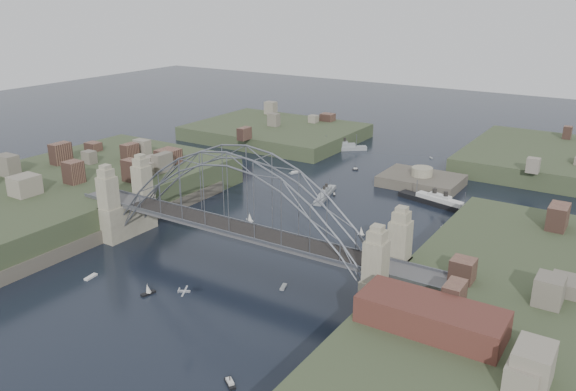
# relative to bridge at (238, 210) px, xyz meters

# --- Properties ---
(ground) EXTENTS (500.00, 500.00, 0.00)m
(ground) POSITION_rel_bridge_xyz_m (0.00, 0.00, -12.32)
(ground) COLOR black
(ground) RESTS_ON ground
(bridge) EXTENTS (84.00, 13.80, 24.60)m
(bridge) POSITION_rel_bridge_xyz_m (0.00, 0.00, 0.00)
(bridge) COLOR #515154
(bridge) RESTS_ON ground
(shore_west) EXTENTS (50.50, 90.00, 12.00)m
(shore_west) POSITION_rel_bridge_xyz_m (-57.32, 0.00, -10.35)
(shore_west) COLOR #374328
(shore_west) RESTS_ON ground
(shore_east) EXTENTS (50.50, 90.00, 12.00)m
(shore_east) POSITION_rel_bridge_xyz_m (57.32, 0.00, -10.35)
(shore_east) COLOR #374328
(shore_east) RESTS_ON ground
(headland_nw) EXTENTS (60.00, 45.00, 9.00)m
(headland_nw) POSITION_rel_bridge_xyz_m (-55.00, 95.00, -11.82)
(headland_nw) COLOR #374328
(headland_nw) RESTS_ON ground
(fort_island) EXTENTS (22.00, 16.00, 9.40)m
(fort_island) POSITION_rel_bridge_xyz_m (12.00, 70.00, -12.66)
(fort_island) COLOR #4D473C
(fort_island) RESTS_ON ground
(wharf_shed) EXTENTS (20.00, 8.00, 4.00)m
(wharf_shed) POSITION_rel_bridge_xyz_m (44.00, -14.00, -2.32)
(wharf_shed) COLOR #592D26
(wharf_shed) RESTS_ON shore_east
(naval_cruiser_near) EXTENTS (5.54, 15.40, 4.60)m
(naval_cruiser_near) POSITION_rel_bridge_xyz_m (-6.43, 46.70, -11.61)
(naval_cruiser_near) COLOR #92979A
(naval_cruiser_near) RESTS_ON ground
(naval_cruiser_far) EXTENTS (15.69, 13.18, 6.10)m
(naval_cruiser_far) POSITION_rel_bridge_xyz_m (-25.72, 92.58, -11.37)
(naval_cruiser_far) COLOR #92979A
(naval_cruiser_far) RESTS_ON ground
(ocean_liner) EXTENTS (23.87, 8.93, 5.84)m
(ocean_liner) POSITION_rel_bridge_xyz_m (21.97, 56.42, -11.42)
(ocean_liner) COLOR black
(ocean_liner) RESTS_ON ground
(aeroplane) EXTENTS (2.16, 3.35, 0.53)m
(aeroplane) POSITION_rel_bridge_xyz_m (6.43, -23.16, -5.24)
(aeroplane) COLOR #AEB1B6
(small_boat_a) EXTENTS (2.31, 1.54, 2.38)m
(small_boat_a) POSITION_rel_bridge_xyz_m (-13.13, 21.29, -11.42)
(small_boat_a) COLOR silver
(small_boat_a) RESTS_ON ground
(small_boat_b) EXTENTS (1.65, 1.12, 2.38)m
(small_boat_b) POSITION_rel_bridge_xyz_m (13.47, 27.89, -11.31)
(small_boat_b) COLOR silver
(small_boat_b) RESTS_ON ground
(small_boat_c) EXTENTS (1.51, 2.89, 2.38)m
(small_boat_c) POSITION_rel_bridge_xyz_m (-7.38, -18.03, -11.53)
(small_boat_c) COLOR silver
(small_boat_c) RESTS_ON ground
(small_boat_d) EXTENTS (2.21, 1.81, 1.43)m
(small_boat_d) POSITION_rel_bridge_xyz_m (28.27, 42.40, -12.04)
(small_boat_d) COLOR silver
(small_boat_d) RESTS_ON ground
(small_boat_e) EXTENTS (2.45, 3.67, 1.43)m
(small_boat_e) POSITION_rel_bridge_xyz_m (-24.81, 60.51, -12.04)
(small_boat_e) COLOR silver
(small_boat_e) RESTS_ON ground
(small_boat_f) EXTENTS (1.26, 1.53, 1.43)m
(small_boat_f) POSITION_rel_bridge_xyz_m (-4.88, 48.95, -12.02)
(small_boat_f) COLOR silver
(small_boat_f) RESTS_ON ground
(small_boat_g) EXTENTS (2.79, 2.29, 1.43)m
(small_boat_g) POSITION_rel_bridge_xyz_m (21.36, -30.52, -12.04)
(small_boat_g) COLOR silver
(small_boat_g) RESTS_ON ground
(small_boat_h) EXTENTS (1.87, 1.25, 1.43)m
(small_boat_h) POSITION_rel_bridge_xyz_m (-10.73, 73.70, -12.03)
(small_boat_h) COLOR silver
(small_boat_h) RESTS_ON ground
(small_boat_i) EXTENTS (2.26, 1.91, 0.45)m
(small_boat_i) POSITION_rel_bridge_xyz_m (28.90, 13.06, -12.17)
(small_boat_i) COLOR silver
(small_boat_i) RESTS_ON ground
(small_boat_j) EXTENTS (1.31, 2.94, 0.45)m
(small_boat_j) POSITION_rel_bridge_xyz_m (-21.53, -19.36, -12.17)
(small_boat_j) COLOR silver
(small_boat_j) RESTS_ON ground
(small_boat_k) EXTENTS (1.61, 1.42, 0.45)m
(small_boat_k) POSITION_rel_bridge_xyz_m (4.50, 99.55, -12.17)
(small_boat_k) COLOR silver
(small_boat_k) RESTS_ON ground
(small_boat_l) EXTENTS (1.93, 2.25, 2.38)m
(small_boat_l) POSITION_rel_bridge_xyz_m (-40.03, 32.87, -11.43)
(small_boat_l) COLOR silver
(small_boat_l) RESTS_ON ground
(small_boat_m) EXTENTS (1.48, 2.53, 0.45)m
(small_boat_m) POSITION_rel_bridge_xyz_m (12.16, -2.58, -12.17)
(small_boat_m) COLOR silver
(small_boat_m) RESTS_ON ground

